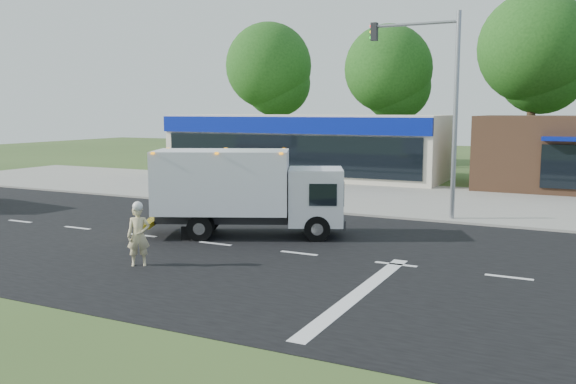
# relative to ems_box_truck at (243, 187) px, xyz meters

# --- Properties ---
(ground) EXTENTS (120.00, 120.00, 0.00)m
(ground) POSITION_rel_ems_box_truck_xyz_m (2.84, -1.55, -1.71)
(ground) COLOR #385123
(ground) RESTS_ON ground
(road_asphalt) EXTENTS (60.00, 14.00, 0.02)m
(road_asphalt) POSITION_rel_ems_box_truck_xyz_m (2.84, -1.55, -1.70)
(road_asphalt) COLOR black
(road_asphalt) RESTS_ON ground
(sidewalk) EXTENTS (60.00, 2.40, 0.12)m
(sidewalk) POSITION_rel_ems_box_truck_xyz_m (2.84, 6.65, -1.65)
(sidewalk) COLOR gray
(sidewalk) RESTS_ON ground
(parking_apron) EXTENTS (60.00, 9.00, 0.02)m
(parking_apron) POSITION_rel_ems_box_truck_xyz_m (2.84, 12.45, -1.70)
(parking_apron) COLOR gray
(parking_apron) RESTS_ON ground
(lane_markings) EXTENTS (55.20, 7.00, 0.01)m
(lane_markings) POSITION_rel_ems_box_truck_xyz_m (4.19, -2.90, -1.69)
(lane_markings) COLOR silver
(lane_markings) RESTS_ON road_asphalt
(ems_box_truck) EXTENTS (6.93, 4.64, 2.96)m
(ems_box_truck) POSITION_rel_ems_box_truck_xyz_m (0.00, 0.00, 0.00)
(ems_box_truck) COLOR black
(ems_box_truck) RESTS_ON ground
(emergency_worker) EXTENTS (0.74, 0.70, 1.82)m
(emergency_worker) POSITION_rel_ems_box_truck_xyz_m (-0.52, -4.82, -0.82)
(emergency_worker) COLOR #CCBB88
(emergency_worker) RESTS_ON ground
(retail_strip_mall) EXTENTS (18.00, 6.20, 4.00)m
(retail_strip_mall) POSITION_rel_ems_box_truck_xyz_m (-6.16, 18.38, 0.30)
(retail_strip_mall) COLOR beige
(retail_strip_mall) RESTS_ON ground
(brown_storefront) EXTENTS (10.00, 6.70, 4.00)m
(brown_storefront) POSITION_rel_ems_box_truck_xyz_m (9.84, 18.43, 0.29)
(brown_storefront) COLOR #382316
(brown_storefront) RESTS_ON ground
(traffic_signal_pole) EXTENTS (3.51, 0.25, 8.00)m
(traffic_signal_pole) POSITION_rel_ems_box_truck_xyz_m (5.20, 6.05, 3.22)
(traffic_signal_pole) COLOR gray
(traffic_signal_pole) RESTS_ON ground
(background_trees) EXTENTS (36.77, 7.39, 12.10)m
(background_trees) POSITION_rel_ems_box_truck_xyz_m (2.00, 26.62, 5.67)
(background_trees) COLOR #332114
(background_trees) RESTS_ON ground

